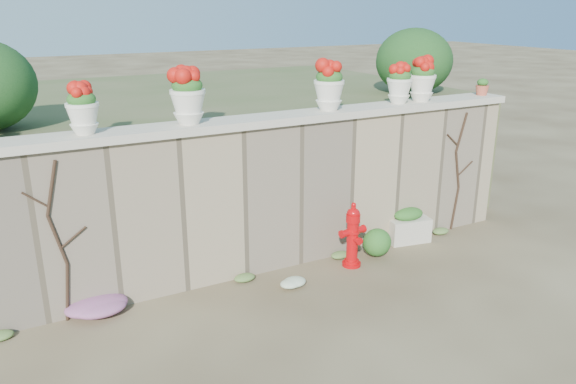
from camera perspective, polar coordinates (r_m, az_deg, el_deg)
ground at (r=6.56m, az=5.19°, el=-13.37°), size 80.00×80.00×0.00m
stone_wall at (r=7.55m, az=-2.07°, el=-0.52°), size 8.00×0.40×2.00m
wall_cap at (r=7.28m, az=-2.16°, el=7.32°), size 8.10×0.52×0.10m
raised_fill at (r=10.41m, az=-9.90°, el=4.52°), size 9.00×6.00×2.00m
back_shrub_right at (r=10.08m, az=12.67°, el=12.85°), size 1.30×1.30×1.10m
vine_left at (r=6.69m, az=-22.25°, el=-4.60°), size 0.60×0.04×1.91m
vine_right at (r=9.22m, az=16.88°, el=2.13°), size 0.60×0.04×1.91m
fire_hydrant at (r=7.77m, az=6.58°, el=-4.33°), size 0.40×0.28×0.92m
planter_box at (r=8.80m, az=12.06°, el=-3.37°), size 0.69×0.48×0.53m
green_shrub at (r=8.12m, az=9.33°, el=-4.93°), size 0.56×0.51×0.53m
magenta_clump at (r=7.06m, az=-17.69°, el=-10.51°), size 1.02×0.68×0.27m
white_flowers at (r=7.26m, az=0.13°, el=-9.20°), size 0.46×0.37×0.16m
urn_pot_1 at (r=6.57m, az=-20.15°, el=7.90°), size 0.36×0.36×0.56m
urn_pot_2 at (r=6.83m, az=-10.15°, el=9.52°), size 0.42×0.42×0.66m
urn_pot_3 at (r=7.67m, az=4.19°, el=10.65°), size 0.41×0.41×0.65m
urn_pot_4 at (r=8.37m, az=11.26°, el=10.75°), size 0.37×0.37×0.58m
urn_pot_5 at (r=8.64m, az=13.48°, el=10.99°), size 0.40×0.40×0.62m
terracotta_pot at (r=9.53m, az=19.12°, el=9.98°), size 0.21×0.21×0.25m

